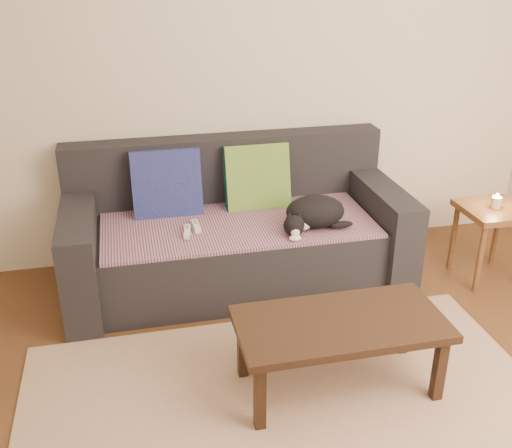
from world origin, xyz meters
name	(u,v)px	position (x,y,z in m)	size (l,w,h in m)	color
back_wall	(220,66)	(0.00, 2.00, 1.30)	(4.50, 0.04, 2.60)	beige
sofa	(235,235)	(0.00, 1.57, 0.31)	(2.10, 0.94, 0.87)	#232328
throw_blanket	(238,224)	(0.00, 1.48, 0.43)	(1.66, 0.74, 0.02)	#3F294E
cushion_navy	(167,184)	(-0.40, 1.74, 0.63)	(0.43, 0.11, 0.43)	#11144A
cushion_green	(257,177)	(0.18, 1.74, 0.63)	(0.42, 0.10, 0.42)	#0E5A41
cat	(314,213)	(0.43, 1.32, 0.53)	(0.44, 0.32, 0.19)	black
wii_remote_a	(196,226)	(-0.26, 1.45, 0.46)	(0.15, 0.04, 0.03)	white
wii_remote_b	(187,231)	(-0.32, 1.39, 0.46)	(0.15, 0.04, 0.03)	white
side_table	(493,220)	(1.60, 1.22, 0.41)	(0.40, 0.40, 0.50)	brown
candle	(496,202)	(1.60, 1.22, 0.53)	(0.06, 0.06, 0.09)	beige
rug	(297,430)	(0.00, 0.15, 0.01)	(2.50, 1.80, 0.01)	tan
coffee_table	(340,329)	(0.27, 0.39, 0.34)	(0.98, 0.49, 0.39)	black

